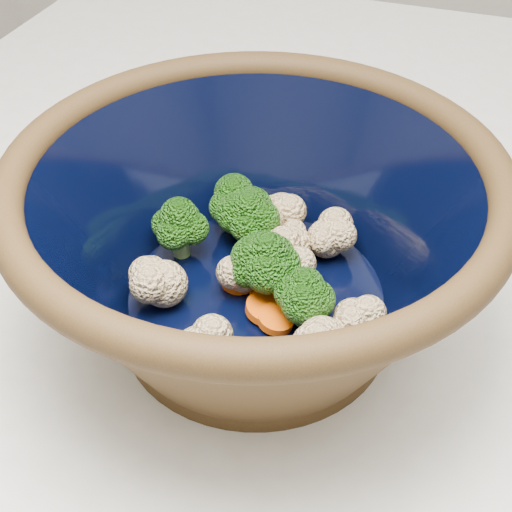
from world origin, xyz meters
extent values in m
cylinder|color=black|center=(-0.12, -0.07, 0.91)|extent=(0.20, 0.20, 0.01)
torus|color=black|center=(-0.12, -0.07, 1.04)|extent=(0.33, 0.33, 0.02)
cylinder|color=black|center=(-0.12, -0.07, 0.93)|extent=(0.19, 0.19, 0.00)
cylinder|color=#608442|center=(-0.14, -0.02, 0.94)|extent=(0.01, 0.01, 0.02)
ellipsoid|color=#236613|center=(-0.14, -0.02, 0.97)|extent=(0.04, 0.04, 0.04)
cylinder|color=#608442|center=(-0.11, -0.07, 0.94)|extent=(0.01, 0.01, 0.02)
ellipsoid|color=#236613|center=(-0.11, -0.07, 0.96)|extent=(0.04, 0.04, 0.03)
cylinder|color=#608442|center=(-0.16, 0.00, 0.94)|extent=(0.01, 0.01, 0.02)
ellipsoid|color=#236613|center=(-0.16, 0.00, 0.97)|extent=(0.04, 0.04, 0.03)
cylinder|color=#608442|center=(-0.18, -0.04, 0.94)|extent=(0.01, 0.01, 0.02)
ellipsoid|color=#236613|center=(-0.18, -0.04, 0.97)|extent=(0.04, 0.04, 0.04)
cylinder|color=#608442|center=(-0.11, -0.06, 0.94)|extent=(0.01, 0.01, 0.02)
ellipsoid|color=#236613|center=(-0.11, -0.06, 0.97)|extent=(0.05, 0.05, 0.04)
cylinder|color=#608442|center=(-0.08, -0.08, 0.94)|extent=(0.01, 0.01, 0.02)
ellipsoid|color=#236613|center=(-0.08, -0.08, 0.96)|extent=(0.04, 0.04, 0.03)
cylinder|color=#608442|center=(-0.12, -0.05, 0.94)|extent=(0.01, 0.01, 0.02)
ellipsoid|color=#236613|center=(-0.12, -0.05, 0.96)|extent=(0.04, 0.04, 0.03)
sphere|color=beige|center=(-0.12, 0.01, 0.95)|extent=(0.03, 0.03, 0.03)
sphere|color=beige|center=(-0.14, 0.01, 0.95)|extent=(0.03, 0.03, 0.03)
sphere|color=beige|center=(-0.10, -0.05, 0.95)|extent=(0.03, 0.03, 0.03)
sphere|color=beige|center=(-0.13, -0.14, 0.95)|extent=(0.03, 0.03, 0.03)
sphere|color=beige|center=(-0.14, 0.00, 0.95)|extent=(0.03, 0.03, 0.03)
sphere|color=beige|center=(-0.14, -0.01, 0.95)|extent=(0.03, 0.03, 0.03)
sphere|color=beige|center=(-0.17, -0.10, 0.95)|extent=(0.03, 0.03, 0.03)
sphere|color=beige|center=(-0.08, -0.01, 0.95)|extent=(0.03, 0.03, 0.03)
sphere|color=beige|center=(-0.10, -0.02, 0.95)|extent=(0.03, 0.03, 0.03)
sphere|color=beige|center=(-0.04, -0.08, 0.95)|extent=(0.03, 0.03, 0.03)
sphere|color=beige|center=(-0.06, -0.11, 0.95)|extent=(0.03, 0.03, 0.03)
sphere|color=beige|center=(-0.13, -0.06, 0.95)|extent=(0.03, 0.03, 0.03)
cylinder|color=#E7590A|center=(-0.13, -0.06, 0.94)|extent=(0.03, 0.03, 0.01)
cylinder|color=#E7590A|center=(-0.10, -0.08, 0.94)|extent=(0.03, 0.03, 0.01)
cylinder|color=#E7590A|center=(-0.09, -0.09, 0.94)|extent=(0.03, 0.03, 0.01)
cylinder|color=#E7590A|center=(-0.11, -0.06, 0.94)|extent=(0.03, 0.03, 0.01)
camera|label=1|loc=(0.01, -0.42, 1.29)|focal=50.00mm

